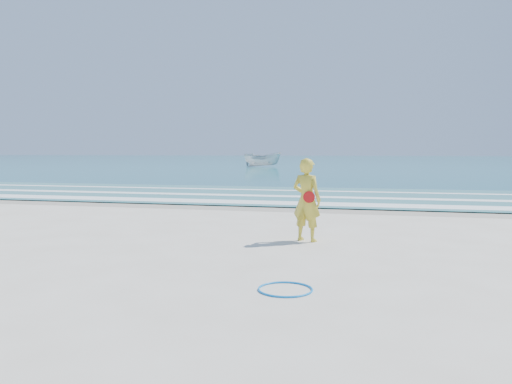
# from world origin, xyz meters

# --- Properties ---
(ground) EXTENTS (400.00, 400.00, 0.00)m
(ground) POSITION_xyz_m (0.00, 0.00, 0.00)
(ground) COLOR silver
(ground) RESTS_ON ground
(wet_sand) EXTENTS (400.00, 2.40, 0.00)m
(wet_sand) POSITION_xyz_m (0.00, 9.00, 0.00)
(wet_sand) COLOR #B2A893
(wet_sand) RESTS_ON ground
(ocean) EXTENTS (400.00, 190.00, 0.04)m
(ocean) POSITION_xyz_m (0.00, 105.00, 0.02)
(ocean) COLOR #19727F
(ocean) RESTS_ON ground
(shallow) EXTENTS (400.00, 10.00, 0.01)m
(shallow) POSITION_xyz_m (0.00, 14.00, 0.04)
(shallow) COLOR #59B7AD
(shallow) RESTS_ON ocean
(foam_near) EXTENTS (400.00, 1.40, 0.01)m
(foam_near) POSITION_xyz_m (0.00, 10.30, 0.05)
(foam_near) COLOR white
(foam_near) RESTS_ON shallow
(foam_mid) EXTENTS (400.00, 0.90, 0.01)m
(foam_mid) POSITION_xyz_m (0.00, 13.20, 0.05)
(foam_mid) COLOR white
(foam_mid) RESTS_ON shallow
(foam_far) EXTENTS (400.00, 0.60, 0.01)m
(foam_far) POSITION_xyz_m (0.00, 16.50, 0.05)
(foam_far) COLOR white
(foam_far) RESTS_ON shallow
(hoop) EXTENTS (0.90, 0.90, 0.03)m
(hoop) POSITION_xyz_m (2.59, -1.68, 0.02)
(hoop) COLOR #0C83E1
(hoop) RESTS_ON ground
(boat) EXTENTS (5.21, 3.20, 1.89)m
(boat) POSITION_xyz_m (-10.63, 54.44, 0.98)
(boat) COLOR silver
(boat) RESTS_ON ocean
(woman) EXTENTS (0.82, 0.67, 1.94)m
(woman) POSITION_xyz_m (2.33, 2.51, 0.97)
(woman) COLOR gold
(woman) RESTS_ON ground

